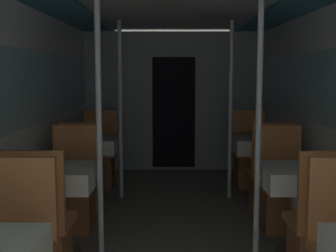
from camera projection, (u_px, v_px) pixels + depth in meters
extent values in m
cube|color=silver|center=(19.00, 125.00, 3.97)|extent=(0.05, 8.07, 2.07)
cube|color=#9EC6D1|center=(19.00, 89.00, 3.93)|extent=(0.03, 7.42, 0.69)
cube|color=gray|center=(174.00, 101.00, 7.03)|extent=(2.66, 0.08, 2.07)
cube|color=black|center=(174.00, 113.00, 7.00)|extent=(0.64, 0.01, 1.65)
cube|color=#D17A42|center=(22.00, 199.00, 2.85)|extent=(0.43, 0.04, 0.52)
cylinder|color=#4C4C51|center=(61.00, 251.00, 3.88)|extent=(0.34, 0.34, 0.01)
cylinder|color=#B7B7BC|center=(60.00, 210.00, 3.84)|extent=(0.11, 0.11, 0.68)
cube|color=#B2B2B7|center=(58.00, 169.00, 3.80)|extent=(0.55, 0.55, 0.02)
cube|color=white|center=(59.00, 177.00, 3.81)|extent=(0.59, 0.59, 0.17)
cube|color=#D17A42|center=(42.00, 222.00, 3.29)|extent=(0.43, 0.43, 0.05)
cube|color=#D17A42|center=(32.00, 190.00, 3.07)|extent=(0.43, 0.04, 0.52)
cube|color=#9C5B31|center=(73.00, 209.00, 4.39)|extent=(0.37, 0.37, 0.41)
cube|color=#D17A42|center=(73.00, 185.00, 4.36)|extent=(0.43, 0.43, 0.05)
cube|color=#D17A42|center=(76.00, 152.00, 4.53)|extent=(0.43, 0.04, 0.52)
cylinder|color=silver|center=(100.00, 128.00, 3.76)|extent=(0.05, 0.05, 2.07)
cylinder|color=#4C4C51|center=(93.00, 196.00, 5.56)|extent=(0.34, 0.34, 0.01)
cylinder|color=#B7B7BC|center=(93.00, 168.00, 5.52)|extent=(0.11, 0.11, 0.68)
cube|color=#B2B2B7|center=(92.00, 139.00, 5.48)|extent=(0.55, 0.55, 0.02)
cube|color=white|center=(92.00, 145.00, 5.48)|extent=(0.59, 0.59, 0.17)
cube|color=#9C5B31|center=(85.00, 192.00, 5.00)|extent=(0.37, 0.37, 0.41)
cube|color=#D17A42|center=(84.00, 171.00, 4.97)|extent=(0.43, 0.43, 0.05)
cube|color=#D17A42|center=(80.00, 148.00, 4.74)|extent=(0.43, 0.04, 0.52)
cube|color=#9C5B31|center=(100.00, 171.00, 6.07)|extent=(0.37, 0.37, 0.41)
cube|color=#D17A42|center=(99.00, 153.00, 6.04)|extent=(0.43, 0.43, 0.05)
cube|color=#D17A42|center=(101.00, 130.00, 6.20)|extent=(0.43, 0.04, 0.52)
cylinder|color=silver|center=(121.00, 110.00, 5.44)|extent=(0.05, 0.05, 2.07)
cylinder|color=#4C4C51|center=(297.00, 251.00, 3.88)|extent=(0.34, 0.34, 0.01)
cylinder|color=#B7B7BC|center=(298.00, 210.00, 3.84)|extent=(0.11, 0.11, 0.68)
cube|color=#B2B2B7|center=(300.00, 169.00, 3.80)|extent=(0.55, 0.55, 0.02)
cube|color=white|center=(300.00, 177.00, 3.80)|extent=(0.59, 0.59, 0.17)
cube|color=#D17A42|center=(320.00, 222.00, 3.29)|extent=(0.43, 0.43, 0.05)
cube|color=#D17A42|center=(331.00, 190.00, 3.06)|extent=(0.43, 0.04, 0.52)
cube|color=#9C5B31|center=(282.00, 209.00, 4.39)|extent=(0.37, 0.37, 0.41)
cube|color=#D17A42|center=(283.00, 185.00, 4.36)|extent=(0.43, 0.43, 0.05)
cube|color=#D17A42|center=(279.00, 152.00, 4.52)|extent=(0.43, 0.04, 0.52)
cylinder|color=silver|center=(259.00, 128.00, 3.76)|extent=(0.05, 0.05, 2.07)
cylinder|color=#4C4C51|center=(258.00, 196.00, 5.56)|extent=(0.34, 0.34, 0.01)
cylinder|color=#B7B7BC|center=(259.00, 168.00, 5.51)|extent=(0.11, 0.11, 0.68)
cube|color=#B2B2B7|center=(260.00, 139.00, 5.47)|extent=(0.55, 0.55, 0.02)
cube|color=white|center=(259.00, 145.00, 5.48)|extent=(0.59, 0.59, 0.17)
cube|color=#9C5B31|center=(268.00, 192.00, 5.00)|extent=(0.37, 0.37, 0.41)
cube|color=#D17A42|center=(269.00, 171.00, 4.97)|extent=(0.43, 0.43, 0.05)
cube|color=#D17A42|center=(274.00, 148.00, 4.74)|extent=(0.43, 0.04, 0.52)
cube|color=#9C5B31|center=(251.00, 171.00, 6.07)|extent=(0.37, 0.37, 0.41)
cube|color=#D17A42|center=(251.00, 153.00, 6.04)|extent=(0.43, 0.43, 0.05)
cube|color=#D17A42|center=(249.00, 130.00, 6.20)|extent=(0.43, 0.04, 0.52)
cylinder|color=silver|center=(231.00, 110.00, 5.44)|extent=(0.05, 0.05, 2.07)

